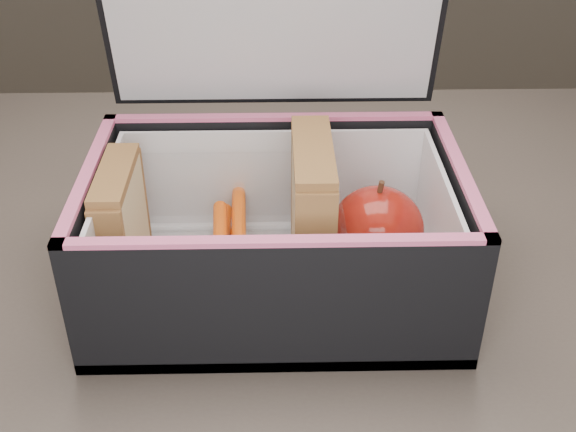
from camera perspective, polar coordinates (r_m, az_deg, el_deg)
The scene contains 8 objects.
kitchen_table at distance 0.67m, azimuth 2.87°, elevation -11.40°, with size 1.20×0.80×0.75m.
lunch_bag at distance 0.57m, azimuth -1.00°, elevation -0.49°, with size 0.29×0.23×0.29m.
plastic_tub at distance 0.57m, azimuth -5.57°, elevation -1.69°, with size 0.19×0.14×0.08m, color white, non-canonical shape.
sandwich_left at distance 0.57m, azimuth -13.00°, elevation -0.71°, with size 0.02×0.09×0.10m.
sandwich_right at distance 0.56m, azimuth 1.90°, elevation 0.21°, with size 0.03×0.11×0.12m.
carrot_sticks at distance 0.59m, azimuth -4.74°, elevation -2.68°, with size 0.04×0.16×0.03m.
paper_napkin at distance 0.60m, azimuth 7.11°, elevation -3.85°, with size 0.08×0.08×0.01m, color white.
red_apple at distance 0.58m, azimuth 7.07°, elevation -1.01°, with size 0.10×0.10×0.08m.
Camera 1 is at (-0.04, -0.47, 1.13)m, focal length 45.00 mm.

